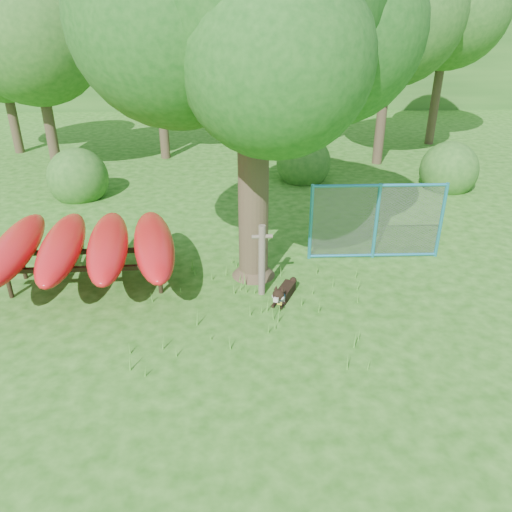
{
  "coord_description": "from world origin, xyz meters",
  "views": [
    {
      "loc": [
        -0.04,
        -7.17,
        5.12
      ],
      "look_at": [
        0.2,
        1.2,
        1.0
      ],
      "focal_mm": 35.0,
      "sensor_mm": 36.0,
      "label": 1
    }
  ],
  "objects_px": {
    "oak_tree": "(250,9)",
    "kayak_rack": "(85,246)",
    "husky_dog": "(283,293)",
    "fence_section": "(376,222)"
  },
  "relations": [
    {
      "from": "oak_tree",
      "to": "fence_section",
      "type": "xyz_separation_m",
      "value": [
        2.81,
        0.75,
        -4.26
      ]
    },
    {
      "from": "husky_dog",
      "to": "oak_tree",
      "type": "bearing_deg",
      "value": 142.42
    },
    {
      "from": "oak_tree",
      "to": "kayak_rack",
      "type": "height_order",
      "value": "oak_tree"
    },
    {
      "from": "oak_tree",
      "to": "fence_section",
      "type": "relative_size",
      "value": 2.55
    },
    {
      "from": "kayak_rack",
      "to": "fence_section",
      "type": "distance_m",
      "value": 6.26
    },
    {
      "from": "kayak_rack",
      "to": "husky_dog",
      "type": "height_order",
      "value": "kayak_rack"
    },
    {
      "from": "husky_dog",
      "to": "fence_section",
      "type": "relative_size",
      "value": 0.31
    },
    {
      "from": "husky_dog",
      "to": "fence_section",
      "type": "height_order",
      "value": "fence_section"
    },
    {
      "from": "oak_tree",
      "to": "kayak_rack",
      "type": "distance_m",
      "value": 5.41
    },
    {
      "from": "oak_tree",
      "to": "husky_dog",
      "type": "bearing_deg",
      "value": -61.49
    }
  ]
}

